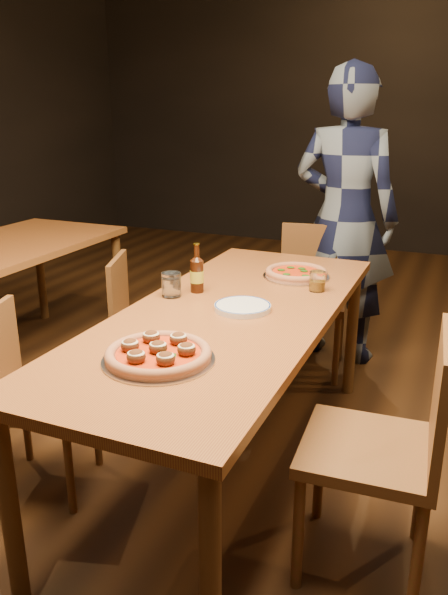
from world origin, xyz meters
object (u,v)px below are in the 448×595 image
at_px(chair_main_sw, 152,323).
at_px(beer_bottle, 197,275).
at_px(pizza_margherita, 296,273).
at_px(amber_glass, 317,281).
at_px(chair_main_nw, 41,398).
at_px(plate_stack, 243,307).
at_px(water_glass, 171,285).
at_px(diner, 345,218).
at_px(chair_main_e, 368,447).
at_px(table_main, 229,327).
at_px(chair_end, 310,299).
at_px(pizza_meatball, 158,354).

xyz_separation_m(chair_main_sw, beer_bottle, (0.45, -0.36, 0.42)).
height_order(pizza_margherita, amber_glass, amber_glass).
relative_size(chair_main_nw, plate_stack, 3.54).
height_order(plate_stack, amber_glass, amber_glass).
relative_size(plate_stack, water_glass, 2.19).
xyz_separation_m(plate_stack, diner, (0.11, 1.42, 0.13)).
relative_size(beer_bottle, water_glass, 2.04).
bearing_deg(water_glass, plate_stack, -6.97).
xyz_separation_m(chair_main_e, pizza_margherita, (-0.52, 0.90, 0.31)).
bearing_deg(amber_glass, table_main, -123.55).
bearing_deg(pizza_margherita, table_main, -101.48).
bearing_deg(chair_end, beer_bottle, -114.04).
xyz_separation_m(table_main, beer_bottle, (-0.22, 0.17, 0.15)).
xyz_separation_m(pizza_meatball, pizza_margherita, (0.14, 1.11, -0.00)).
bearing_deg(table_main, chair_main_sw, 141.97).
relative_size(chair_end, plate_stack, 3.89).
height_order(chair_main_nw, diner, diner).
relative_size(chair_main_nw, diner, 0.46).
relative_size(pizza_meatball, diner, 0.21).
distance_m(table_main, pizza_margherita, 0.59).
bearing_deg(chair_main_e, water_glass, -116.62).
distance_m(pizza_margherita, amber_glass, 0.23).
height_order(table_main, diner, diner).
distance_m(chair_main_sw, water_glass, 0.72).
xyz_separation_m(chair_main_nw, chair_end, (0.71, 1.55, 0.04)).
distance_m(pizza_margherita, plate_stack, 0.55).
xyz_separation_m(plate_stack, water_glass, (-0.35, 0.04, 0.04)).
relative_size(pizza_meatball, pizza_margherita, 1.15).
bearing_deg(diner, pizza_margherita, 93.67).
bearing_deg(amber_glass, chair_main_sw, 171.92).
relative_size(pizza_meatball, plate_stack, 1.60).
height_order(chair_main_e, plate_stack, chair_main_e).
xyz_separation_m(chair_main_sw, water_glass, (0.38, -0.46, 0.40)).
bearing_deg(pizza_meatball, chair_main_sw, 121.43).
bearing_deg(pizza_meatball, beer_bottle, 105.81).
relative_size(chair_end, pizza_margherita, 2.81).
xyz_separation_m(chair_main_sw, amber_glass, (0.94, -0.13, 0.39)).
bearing_deg(chair_end, table_main, -100.82).
height_order(chair_main_sw, beer_bottle, beer_bottle).
height_order(plate_stack, diner, diner).
relative_size(table_main, pizza_margherita, 6.23).
bearing_deg(diner, chair_main_e, 111.73).
relative_size(chair_end, amber_glass, 10.02).
distance_m(pizza_meatball, amber_glass, 0.98).
bearing_deg(chair_end, chair_main_e, -76.58).
relative_size(table_main, chair_main_sw, 2.47).
distance_m(chair_main_nw, water_glass, 0.71).
height_order(chair_main_e, chair_end, chair_main_e).
relative_size(plate_stack, beer_bottle, 1.08).
relative_size(amber_glass, diner, 0.05).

